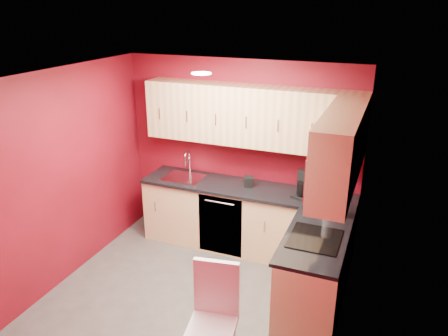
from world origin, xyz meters
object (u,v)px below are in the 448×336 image
Objects in this scene: microwave at (333,172)px; paper_towel at (330,204)px; dining_chair at (212,322)px; sink at (184,175)px; coffee_maker at (303,185)px; napkin_holder at (249,182)px.

microwave is 2.63× the size of paper_towel.
dining_chair is (-0.71, -1.68, -0.54)m from paper_towel.
coffee_maker is (1.64, -0.05, 0.13)m from sink.
coffee_maker reaches higher than dining_chair.
paper_towel reaches higher than napkin_holder.
paper_towel is 0.28× the size of dining_chair.
coffee_maker is at bearing 71.50° from dining_chair.
napkin_holder is 1.19m from paper_towel.
coffee_maker is 1.11× the size of paper_towel.
microwave is 1.46× the size of sink.
sink is 2.07m from paper_towel.
coffee_maker is at bearing 135.96° from paper_towel.
coffee_maker reaches higher than paper_towel.
coffee_maker is 2.15m from dining_chair.
dining_chair is at bearing -76.36° from coffee_maker.
sink is at bearing 168.24° from paper_towel.
microwave is 0.84m from paper_towel.
sink is 1.63× the size of coffee_maker.
microwave is 1.77m from dining_chair.
sink reaches higher than coffee_maker.
dining_chair is at bearing -125.55° from microwave.
dining_chair is (-0.33, -2.05, -0.55)m from coffee_maker.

